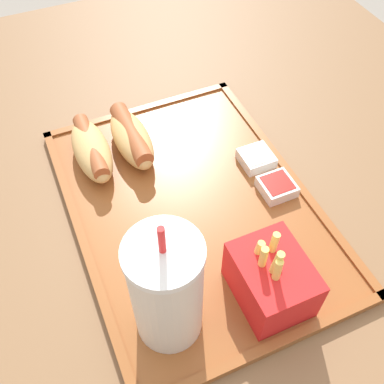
{
  "coord_description": "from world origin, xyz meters",
  "views": [
    {
      "loc": [
        -0.38,
        0.19,
        1.28
      ],
      "look_at": [
        -0.02,
        0.04,
        0.8
      ],
      "focal_mm": 42.0,
      "sensor_mm": 36.0,
      "label": 1
    }
  ],
  "objects_px": {
    "hot_dog_far": "(92,149)",
    "sauce_cup_ketchup": "(277,186)",
    "soda_cup": "(167,291)",
    "fries_carton": "(271,279)",
    "sauce_cup_mayo": "(256,158)",
    "hot_dog_near": "(131,137)"
  },
  "relations": [
    {
      "from": "hot_dog_far",
      "to": "sauce_cup_ketchup",
      "type": "xyz_separation_m",
      "value": [
        -0.17,
        -0.23,
        -0.01
      ]
    },
    {
      "from": "sauce_cup_ketchup",
      "to": "soda_cup",
      "type": "bearing_deg",
      "value": 119.58
    },
    {
      "from": "soda_cup",
      "to": "fries_carton",
      "type": "distance_m",
      "value": 0.13
    },
    {
      "from": "fries_carton",
      "to": "sauce_cup_mayo",
      "type": "bearing_deg",
      "value": -25.06
    },
    {
      "from": "sauce_cup_mayo",
      "to": "soda_cup",
      "type": "bearing_deg",
      "value": 130.4
    },
    {
      "from": "soda_cup",
      "to": "fries_carton",
      "type": "xyz_separation_m",
      "value": [
        -0.01,
        -0.12,
        -0.05
      ]
    },
    {
      "from": "hot_dog_far",
      "to": "soda_cup",
      "type": "bearing_deg",
      "value": -177.97
    },
    {
      "from": "hot_dog_far",
      "to": "sauce_cup_mayo",
      "type": "distance_m",
      "value": 0.25
    },
    {
      "from": "hot_dog_far",
      "to": "hot_dog_near",
      "type": "distance_m",
      "value": 0.06
    },
    {
      "from": "soda_cup",
      "to": "hot_dog_near",
      "type": "relative_size",
      "value": 1.45
    },
    {
      "from": "soda_cup",
      "to": "hot_dog_near",
      "type": "height_order",
      "value": "soda_cup"
    },
    {
      "from": "hot_dog_far",
      "to": "fries_carton",
      "type": "distance_m",
      "value": 0.33
    },
    {
      "from": "soda_cup",
      "to": "sauce_cup_ketchup",
      "type": "distance_m",
      "value": 0.26
    },
    {
      "from": "hot_dog_near",
      "to": "sauce_cup_ketchup",
      "type": "distance_m",
      "value": 0.23
    },
    {
      "from": "soda_cup",
      "to": "sauce_cup_ketchup",
      "type": "relative_size",
      "value": 4.14
    },
    {
      "from": "fries_carton",
      "to": "soda_cup",
      "type": "bearing_deg",
      "value": 83.61
    },
    {
      "from": "fries_carton",
      "to": "sauce_cup_ketchup",
      "type": "distance_m",
      "value": 0.17
    },
    {
      "from": "soda_cup",
      "to": "fries_carton",
      "type": "relative_size",
      "value": 1.81
    },
    {
      "from": "hot_dog_far",
      "to": "sauce_cup_ketchup",
      "type": "bearing_deg",
      "value": -126.01
    },
    {
      "from": "soda_cup",
      "to": "sauce_cup_mayo",
      "type": "xyz_separation_m",
      "value": [
        0.19,
        -0.22,
        -0.07
      ]
    },
    {
      "from": "hot_dog_far",
      "to": "fries_carton",
      "type": "xyz_separation_m",
      "value": [
        -0.3,
        -0.13,
        0.01
      ]
    },
    {
      "from": "soda_cup",
      "to": "sauce_cup_ketchup",
      "type": "bearing_deg",
      "value": -60.42
    }
  ]
}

